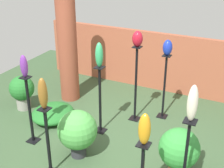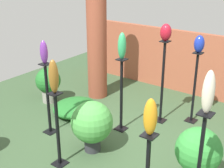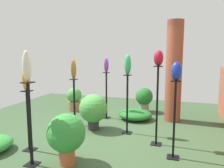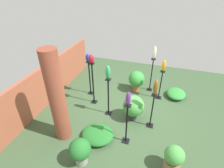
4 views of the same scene
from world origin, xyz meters
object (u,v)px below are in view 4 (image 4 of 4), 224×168
object	(u,v)px
pedestal_bronze	(152,112)
art_vase_bronze	(156,87)
potted_plant_mid_left	(137,79)
potted_plant_front_right	(174,158)
pedestal_cobalt	(90,80)
art_vase_cobalt	(88,58)
potted_plant_near_pillar	(133,106)
pedestal_jade	(108,99)
pedestal_ruby	(93,85)
art_vase_ivory	(154,53)
pedestal_ivory	(151,76)
pedestal_amber	(160,86)
pedestal_violet	(127,126)
art_vase_violet	(128,99)
brick_pillar	(57,98)
potted_plant_walkway_edge	(80,151)
art_vase_amber	(164,66)
art_vase_ruby	(91,59)
art_vase_jade	(108,73)

from	to	relation	value
pedestal_bronze	art_vase_bronze	world-z (taller)	art_vase_bronze
potted_plant_mid_left	potted_plant_front_right	bearing A→B (deg)	-154.52
pedestal_cobalt	art_vase_cobalt	distance (m)	0.88
art_vase_cobalt	potted_plant_near_pillar	xyz separation A→B (m)	(-0.89, -1.86, -1.01)
pedestal_cobalt	art_vase_cobalt	size ratio (longest dim) A/B	4.39
pedestal_jade	pedestal_cobalt	distance (m)	1.37
pedestal_ruby	art_vase_ivory	distance (m)	2.47
pedestal_ivory	pedestal_amber	bearing A→B (deg)	-138.58
art_vase_bronze	art_vase_cobalt	xyz separation A→B (m)	(1.05, 2.43, 0.10)
pedestal_violet	art_vase_ivory	distance (m)	2.99
art_vase_ivory	pedestal_bronze	bearing A→B (deg)	-172.40
art_vase_violet	pedestal_bronze	bearing A→B (deg)	-35.15
pedestal_bronze	art_vase_cobalt	world-z (taller)	art_vase_cobalt
pedestal_violet	art_vase_violet	bearing A→B (deg)	0.00
pedestal_jade	pedestal_bronze	bearing A→B (deg)	-96.21
pedestal_ivory	art_vase_bronze	xyz separation A→B (m)	(-2.00, -0.27, 0.78)
pedestal_bronze	potted_plant_near_pillar	bearing A→B (deg)	74.39
art_vase_bronze	pedestal_jade	bearing A→B (deg)	83.79
brick_pillar	potted_plant_walkway_edge	size ratio (longest dim) A/B	3.51
pedestal_cobalt	pedestal_ruby	bearing A→B (deg)	-144.39
brick_pillar	pedestal_jade	xyz separation A→B (m)	(1.27, -0.92, -0.70)
pedestal_violet	art_vase_amber	bearing A→B (deg)	-16.31
brick_pillar	pedestal_cobalt	size ratio (longest dim) A/B	1.95
pedestal_ivory	art_vase_ruby	xyz separation A→B (m)	(-1.42, 1.82, 1.08)
brick_pillar	pedestal_violet	bearing A→B (deg)	-79.57
pedestal_amber	pedestal_bronze	xyz separation A→B (m)	(-1.55, 0.12, 0.02)
pedestal_bronze	potted_plant_mid_left	xyz separation A→B (m)	(1.80, 0.79, -0.03)
art_vase_ivory	pedestal_ruby	bearing A→B (deg)	128.07
art_vase_violet	art_vase_cobalt	xyz separation A→B (m)	(1.85, 1.86, 0.03)
art_vase_jade	potted_plant_near_pillar	bearing A→B (deg)	-89.37
art_vase_amber	potted_plant_near_pillar	size ratio (longest dim) A/B	0.50
art_vase_amber	pedestal_ruby	bearing A→B (deg)	113.92
art_vase_amber	art_vase_bronze	distance (m)	1.56
art_vase_cobalt	pedestal_bronze	bearing A→B (deg)	-113.42
pedestal_amber	pedestal_cobalt	world-z (taller)	pedestal_cobalt
potted_plant_walkway_edge	pedestal_ruby	bearing A→B (deg)	15.31
pedestal_ivory	art_vase_violet	distance (m)	2.94
pedestal_jade	art_vase_jade	size ratio (longest dim) A/B	2.97
art_vase_cobalt	potted_plant_near_pillar	bearing A→B (deg)	-115.67
pedestal_cobalt	art_vase_bronze	world-z (taller)	art_vase_bronze
pedestal_bronze	art_vase_jade	distance (m)	1.73
brick_pillar	pedestal_cobalt	bearing A→B (deg)	3.08
pedestal_jade	art_vase_ivory	world-z (taller)	art_vase_ivory
pedestal_violet	pedestal_amber	world-z (taller)	pedestal_violet
potted_plant_front_right	potted_plant_near_pillar	size ratio (longest dim) A/B	0.85
art_vase_ivory	art_vase_ruby	bearing A→B (deg)	128.07
potted_plant_mid_left	pedestal_violet	bearing A→B (deg)	-175.00
art_vase_bronze	potted_plant_near_pillar	xyz separation A→B (m)	(0.16, 0.57, -0.91)
pedestal_violet	art_vase_ivory	bearing A→B (deg)	-6.07
art_vase_ivory	potted_plant_near_pillar	size ratio (longest dim) A/B	0.57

